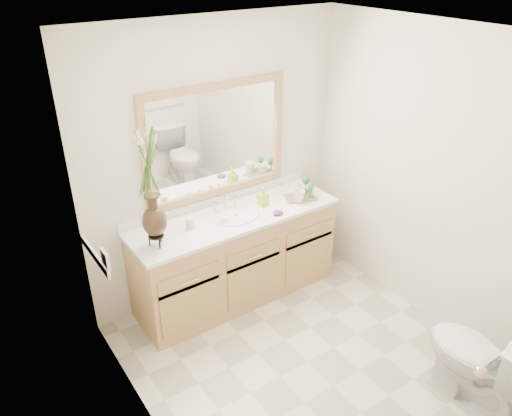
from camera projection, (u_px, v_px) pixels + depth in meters
floor at (308, 362)px, 3.84m from camera, size 2.60×2.60×0.00m
ceiling at (329, 37)px, 2.71m from camera, size 2.40×2.60×0.02m
wall_back at (216, 163)px, 4.22m from camera, size 2.40×0.02×2.40m
wall_front at (498, 343)px, 2.33m from camera, size 2.40×0.02×2.40m
wall_left at (146, 291)px, 2.68m from camera, size 0.02×2.60×2.40m
wall_right at (434, 183)px, 3.88m from camera, size 0.02×2.60×2.40m
vanity at (236, 258)px, 4.39m from camera, size 1.80×0.55×0.80m
counter at (235, 217)px, 4.19m from camera, size 1.84×0.57×0.03m
sink at (236, 221)px, 4.20m from camera, size 0.38×0.34×0.23m
mirror at (217, 141)px, 4.11m from camera, size 1.32×0.04×0.97m
switch_plate at (105, 259)px, 3.34m from camera, size 0.02×0.12×0.12m
door at (447, 400)px, 2.29m from camera, size 0.80×0.03×2.00m
toilet at (478, 361)px, 3.35m from camera, size 0.42×0.75×0.74m
flower_vase at (149, 173)px, 3.49m from camera, size 0.21×0.21×0.88m
tumbler at (190, 223)px, 3.98m from camera, size 0.07×0.07×0.09m
soap_dish at (224, 220)px, 4.09m from camera, size 0.09×0.09×0.03m
soap_bottle at (263, 197)px, 4.32m from camera, size 0.07×0.07×0.15m
purple_dish at (278, 213)px, 4.19m from camera, size 0.10×0.09×0.03m
tray at (301, 197)px, 4.46m from camera, size 0.32×0.26×0.01m
mug_left at (299, 196)px, 4.36m from camera, size 0.14×0.14×0.11m
mug_right at (300, 190)px, 4.47m from camera, size 0.13×0.13×0.09m
goblet_front at (311, 188)px, 4.41m from camera, size 0.06×0.06×0.13m
goblet_back at (306, 181)px, 4.51m from camera, size 0.07×0.07×0.15m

